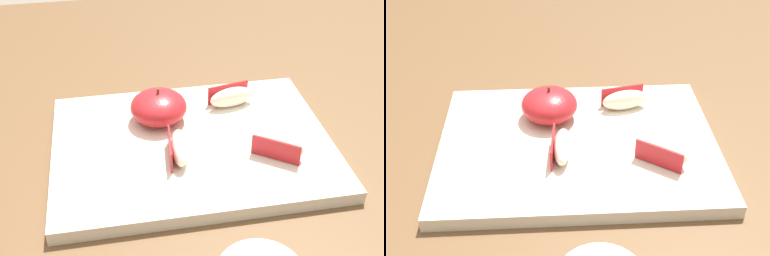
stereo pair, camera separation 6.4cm
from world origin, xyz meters
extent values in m
cube|color=brown|center=(0.00, 0.00, 0.73)|extent=(1.40, 0.98, 0.03)
cube|color=beige|center=(-0.03, -0.09, 0.75)|extent=(0.36, 0.27, 0.02)
ellipsoid|color=#B21E23|center=(-0.06, -0.03, 0.78)|extent=(0.08, 0.08, 0.04)
cylinder|color=#4C3319|center=(-0.06, -0.03, 0.80)|extent=(0.00, 0.00, 0.01)
ellipsoid|color=#F4EACC|center=(-0.05, -0.12, 0.77)|extent=(0.03, 0.07, 0.03)
cube|color=#B21E23|center=(-0.06, -0.12, 0.77)|extent=(0.01, 0.06, 0.03)
ellipsoid|color=#F4EACC|center=(0.08, -0.13, 0.77)|extent=(0.07, 0.06, 0.03)
cube|color=#B21E23|center=(0.07, -0.14, 0.77)|extent=(0.05, 0.04, 0.03)
ellipsoid|color=#F4EACC|center=(0.05, -0.01, 0.77)|extent=(0.07, 0.03, 0.03)
cube|color=#B21E23|center=(0.04, 0.00, 0.77)|extent=(0.06, 0.01, 0.03)
camera|label=1|loc=(-0.12, -0.60, 1.15)|focal=46.96mm
camera|label=2|loc=(-0.06, -0.61, 1.15)|focal=46.96mm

